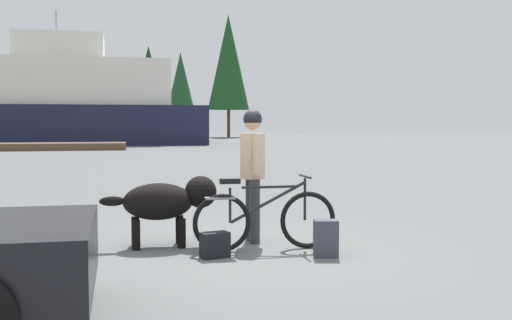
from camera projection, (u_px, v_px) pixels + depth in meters
The scene contains 13 objects.
ground_plane at pixel (243, 252), 7.32m from camera, with size 160.00×160.00×0.00m, color #595B5B.
bicycle at pixel (264, 219), 7.39m from camera, with size 1.78×0.44×0.91m.
person_cyclist at pixel (253, 163), 7.87m from camera, with size 0.32×0.53×1.72m.
dog at pixel (167, 201), 7.62m from camera, with size 1.45×0.54×0.88m.
backpack at pixel (326, 238), 7.05m from camera, with size 0.28×0.20×0.43m, color #3F3F4C.
handbag_pannier at pixel (215, 245), 7.00m from camera, with size 0.32×0.18×0.29m, color black.
dock_pier at pixel (0, 147), 34.02m from camera, with size 13.70×2.57×0.40m, color brown.
ferry_boat at pixel (26, 104), 43.09m from camera, with size 25.00×8.59×8.34m.
sailboat_moored at pixel (58, 138), 41.47m from camera, with size 6.56×1.84×9.06m.
pine_tree_far_left at pixel (26, 76), 60.07m from camera, with size 4.11×4.11×9.80m.
pine_tree_center at pixel (149, 79), 64.45m from camera, with size 3.58×3.58×9.63m.
pine_tree_far_right at pixel (228, 62), 64.23m from camera, with size 4.37×4.37×12.91m.
pine_tree_mid_back at pixel (181, 81), 71.18m from camera, with size 3.11×3.11×9.75m.
Camera 1 is at (-1.44, -7.10, 1.55)m, focal length 42.87 mm.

